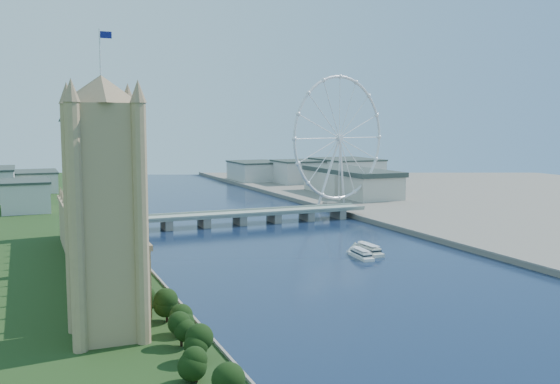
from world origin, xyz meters
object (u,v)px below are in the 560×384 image
tour_boat_near (368,254)px  tour_boat_far (361,258)px  london_eye (339,138)px  victoria_tower (105,200)px

tour_boat_near → tour_boat_far: size_ratio=1.10×
tour_boat_far → tour_boat_near: bearing=45.4°
london_eye → tour_boat_far: bearing=-114.4°
victoria_tower → tour_boat_far: (162.28, 95.92, -54.49)m
tour_boat_near → victoria_tower: bearing=-149.7°
victoria_tower → tour_boat_far: bearing=30.6°
victoria_tower → london_eye: 393.99m
victoria_tower → london_eye: bearing=49.6°
victoria_tower → tour_boat_far: victoria_tower is taller
victoria_tower → tour_boat_near: (172.84, 104.97, -54.49)m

